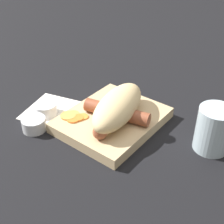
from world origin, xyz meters
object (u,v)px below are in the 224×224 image
Objects in this scene: condiment_cup_near at (46,110)px; sausage at (115,113)px; condiment_cup_far at (34,125)px; bread_roll at (119,106)px; drink_glass at (214,129)px; food_tray at (112,120)px.

sausage is at bearing 110.44° from condiment_cup_near.
condiment_cup_far is (0.12, -0.14, -0.03)m from sausage.
bread_roll is at bearing 112.13° from condiment_cup_near.
bread_roll reaches higher than sausage.
drink_glass is at bearing 108.67° from sausage.
drink_glass is at bearing 106.51° from food_tray.
drink_glass is at bearing 107.13° from bread_roll.
drink_glass is (-0.19, 0.34, 0.04)m from condiment_cup_far.
sausage is (0.01, -0.00, -0.02)m from bread_roll.
bread_roll is at bearing 154.94° from sausage.
condiment_cup_near is 0.39m from drink_glass.
sausage reaches higher than food_tray.
bread_roll is 0.20m from condiment_cup_far.
sausage reaches higher than condiment_cup_near.
condiment_cup_near is at bearing -69.56° from sausage.
condiment_cup_near is at bearing -67.87° from bread_roll.
drink_glass reaches higher than bread_roll.
bread_roll reaches higher than condiment_cup_far.
bread_roll is 1.15× the size of sausage.
food_tray is 0.05m from bread_roll.
drink_glass is at bearing 118.85° from condiment_cup_far.
condiment_cup_far reaches higher than food_tray.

